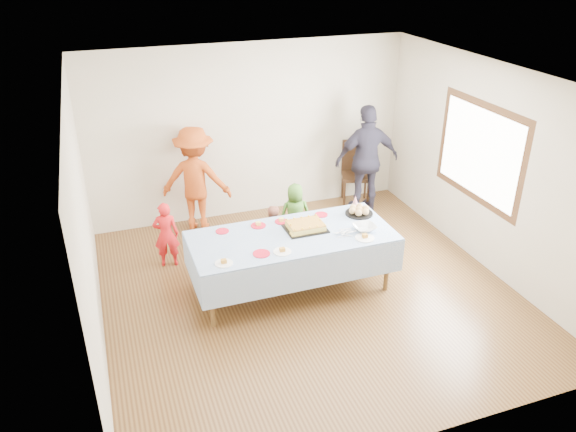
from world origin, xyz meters
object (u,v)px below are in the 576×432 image
party_table (292,239)px  dining_chair (356,169)px  birthday_cake (305,226)px  adult_left (196,179)px

party_table → dining_chair: size_ratio=2.39×
birthday_cake → dining_chair: bearing=50.6°
dining_chair → adult_left: adult_left is taller
adult_left → dining_chair: bearing=-155.9°
party_table → dining_chair: dining_chair is taller
party_table → adult_left: bearing=110.6°
adult_left → party_table: bearing=132.9°
party_table → adult_left: size_ratio=1.55×
birthday_cake → party_table: bearing=-157.7°
dining_chair → adult_left: 2.70m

